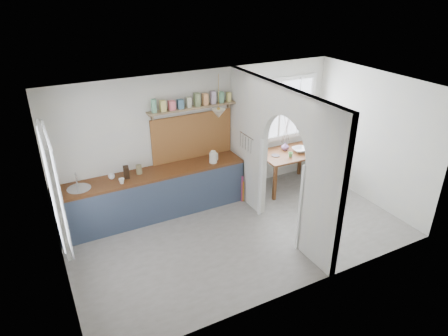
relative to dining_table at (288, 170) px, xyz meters
name	(u,v)px	position (x,y,z in m)	size (l,w,h in m)	color
floor	(241,234)	(-1.78, -1.09, -0.40)	(5.80, 3.20, 0.01)	gray
ceiling	(244,90)	(-1.78, -1.09, 2.20)	(5.80, 3.20, 0.01)	silver
walls	(242,168)	(-1.78, -1.09, 0.90)	(5.81, 3.21, 2.60)	silver
partition	(276,151)	(-1.08, -1.03, 1.05)	(0.12, 3.20, 2.60)	silver
kitchen_window	(52,188)	(-4.65, -1.09, 1.25)	(0.10, 1.16, 1.50)	white
nook_window	(280,109)	(0.02, 0.47, 1.20)	(1.76, 0.10, 1.30)	white
counter	(154,193)	(-2.91, 0.24, 0.06)	(3.50, 0.60, 0.90)	brown
sink	(79,189)	(-4.21, 0.21, 0.49)	(0.40, 0.40, 0.02)	silver
backsplash	(192,136)	(-1.99, 0.49, 0.95)	(1.65, 0.03, 0.90)	#945E2D
shelf	(193,104)	(-1.99, 0.40, 1.61)	(1.75, 0.20, 0.21)	#9F8559
pendant_lamp	(219,113)	(-1.63, 0.06, 1.48)	(0.26, 0.26, 0.16)	beige
utensil_rail	(247,136)	(-1.17, -0.19, 1.05)	(0.02, 0.02, 0.50)	silver
dining_table	(288,170)	(0.00, 0.00, 0.00)	(1.27, 0.85, 0.80)	brown
chair_left	(250,175)	(-0.94, 0.03, 0.08)	(0.43, 0.43, 0.95)	silver
chair_right	(321,158)	(0.86, -0.04, 0.10)	(0.46, 0.46, 1.00)	silver
kettle	(213,157)	(-1.74, 0.10, 0.62)	(0.20, 0.16, 0.24)	silver
mug_a	(122,181)	(-3.52, 0.06, 0.55)	(0.10, 0.10, 0.09)	silver
mug_b	(112,177)	(-3.63, 0.32, 0.55)	(0.11, 0.11, 0.09)	white
knife_block	(126,172)	(-3.38, 0.24, 0.61)	(0.10, 0.13, 0.21)	#342112
jar	(139,169)	(-3.14, 0.29, 0.59)	(0.11, 0.11, 0.17)	#7D7751
towel_magenta	(242,189)	(-1.20, -0.12, -0.12)	(0.02, 0.03, 0.59)	#B5366D
towel_orange	(243,192)	(-1.20, -0.16, -0.15)	(0.02, 0.03, 0.44)	orange
bowl	(300,150)	(0.22, -0.06, 0.44)	(0.32, 0.32, 0.08)	silver
table_cup	(290,155)	(-0.11, -0.18, 0.44)	(0.10, 0.10, 0.09)	#5CA255
plate	(275,155)	(-0.36, 0.00, 0.40)	(0.17, 0.17, 0.01)	#34292A
vase	(285,146)	(0.00, 0.16, 0.48)	(0.16, 0.16, 0.17)	#7E5484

